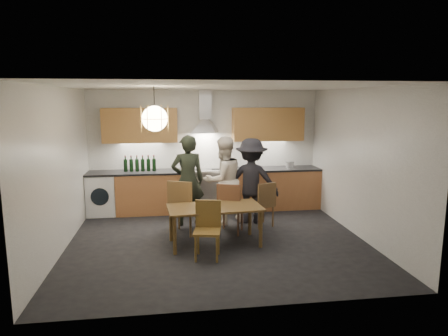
{
  "coord_description": "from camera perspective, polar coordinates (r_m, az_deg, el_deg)",
  "views": [
    {
      "loc": [
        -0.8,
        -6.48,
        2.4
      ],
      "look_at": [
        0.17,
        0.4,
        1.2
      ],
      "focal_mm": 32.0,
      "sensor_mm": 36.0,
      "label": 1
    }
  ],
  "objects": [
    {
      "name": "wall_fixtures",
      "position": [
        8.6,
        -2.67,
        6.27
      ],
      "size": [
        4.3,
        0.54,
        1.1
      ],
      "color": "tan",
      "rests_on": "ground"
    },
    {
      "name": "chair_back_mid",
      "position": [
        7.15,
        0.83,
        -5.32
      ],
      "size": [
        0.55,
        0.55,
        0.94
      ],
      "rotation": [
        0.0,
        0.0,
        2.77
      ],
      "color": "brown",
      "rests_on": "ground"
    },
    {
      "name": "counter_run",
      "position": [
        8.69,
        -2.37,
        -3.17
      ],
      "size": [
        5.0,
        0.62,
        0.9
      ],
      "color": "#C9824D",
      "rests_on": "ground"
    },
    {
      "name": "mixing_bowl",
      "position": [
        8.67,
        3.97,
        0.04
      ],
      "size": [
        0.35,
        0.35,
        0.07
      ],
      "primitive_type": "imported",
      "rotation": [
        0.0,
        0.0,
        -0.32
      ],
      "color": "#ACACAF",
      "rests_on": "counter_run"
    },
    {
      "name": "person_left",
      "position": [
        7.65,
        -5.2,
        -1.77
      ],
      "size": [
        0.68,
        0.49,
        1.74
      ],
      "primitive_type": "imported",
      "rotation": [
        0.0,
        0.0,
        3.27
      ],
      "color": "black",
      "rests_on": "ground"
    },
    {
      "name": "chair_back_left",
      "position": [
        7.13,
        -5.97,
        -5.11
      ],
      "size": [
        0.6,
        0.6,
        1.0
      ],
      "rotation": [
        0.0,
        0.0,
        2.72
      ],
      "color": "brown",
      "rests_on": "ground"
    },
    {
      "name": "wine_bottles",
      "position": [
        8.59,
        -11.93,
        0.65
      ],
      "size": [
        0.67,
        0.08,
        0.33
      ],
      "color": "black",
      "rests_on": "counter_run"
    },
    {
      "name": "chair_front",
      "position": [
        6.17,
        -2.34,
        -8.16
      ],
      "size": [
        0.46,
        0.46,
        0.87
      ],
      "rotation": [
        0.0,
        0.0,
        -0.2
      ],
      "color": "brown",
      "rests_on": "ground"
    },
    {
      "name": "pendant_lamp",
      "position": [
        6.39,
        -9.87,
        6.97
      ],
      "size": [
        0.43,
        0.43,
        0.7
      ],
      "color": "black",
      "rests_on": "ground"
    },
    {
      "name": "chair_back_right",
      "position": [
        7.59,
        5.72,
        -4.78
      ],
      "size": [
        0.5,
        0.5,
        0.87
      ],
      "rotation": [
        0.0,
        0.0,
        3.5
      ],
      "color": "brown",
      "rests_on": "ground"
    },
    {
      "name": "range_stove",
      "position": [
        8.69,
        -2.52,
        -3.24
      ],
      "size": [
        0.9,
        0.6,
        0.92
      ],
      "color": "silver",
      "rests_on": "ground"
    },
    {
      "name": "person_mid",
      "position": [
        7.72,
        -0.11,
        -1.78
      ],
      "size": [
        1.02,
        0.93,
        1.7
      ],
      "primitive_type": "imported",
      "rotation": [
        0.0,
        0.0,
        3.57
      ],
      "color": "white",
      "rests_on": "ground"
    },
    {
      "name": "dining_table",
      "position": [
        6.65,
        -1.33,
        -6.14
      ],
      "size": [
        1.6,
        0.89,
        0.65
      ],
      "rotation": [
        0.0,
        0.0,
        0.08
      ],
      "color": "brown",
      "rests_on": "ground"
    },
    {
      "name": "person_right",
      "position": [
        7.81,
        3.91,
        -1.83
      ],
      "size": [
        1.2,
        0.87,
        1.66
      ],
      "primitive_type": "imported",
      "rotation": [
        0.0,
        0.0,
        2.88
      ],
      "color": "black",
      "rests_on": "ground"
    },
    {
      "name": "room_shell",
      "position": [
        6.57,
        -0.97,
        3.74
      ],
      "size": [
        5.02,
        4.52,
        2.61
      ],
      "color": "white",
      "rests_on": "ground"
    },
    {
      "name": "stock_pot",
      "position": [
        8.96,
        9.4,
        0.42
      ],
      "size": [
        0.18,
        0.18,
        0.12
      ],
      "primitive_type": "cylinder",
      "rotation": [
        0.0,
        0.0,
        0.02
      ],
      "color": "silver",
      "rests_on": "counter_run"
    },
    {
      "name": "ground",
      "position": [
        6.96,
        -0.93,
        -10.38
      ],
      "size": [
        5.0,
        5.0,
        0.0
      ],
      "primitive_type": "plane",
      "color": "black",
      "rests_on": "ground"
    }
  ]
}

